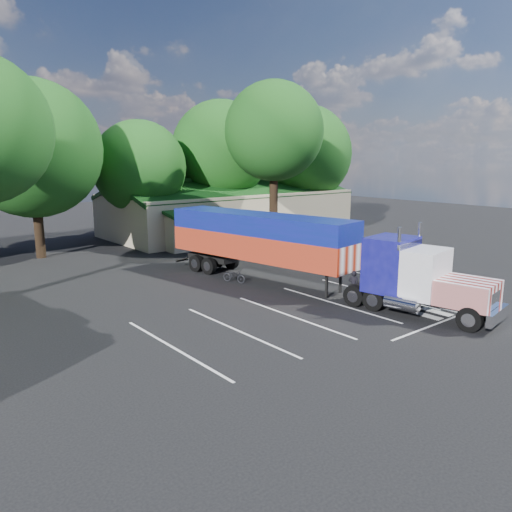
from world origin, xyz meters
TOP-DOWN VIEW (x-y plane):
  - ground at (0.00, 0.00)m, footprint 120.00×120.00m
  - event_hall at (13.74, 17.81)m, footprint 24.20×14.12m
  - tree_row_c at (-5.00, 16.20)m, footprint 10.00×10.00m
  - tree_row_d at (4.00, 17.50)m, footprint 8.00×8.00m
  - tree_row_e at (13.00, 18.00)m, footprint 9.60×9.60m
  - tree_row_f at (23.00, 16.80)m, footprint 10.40×10.40m
  - tree_near_right at (11.50, 8.50)m, footprint 8.00×8.00m
  - semi_truck at (3.85, -2.11)m, footprint 5.94×20.62m
  - woman at (4.50, -6.00)m, footprint 0.60×0.68m
  - bicycle at (1.80, 1.00)m, footprint 1.02×1.64m
  - silver_sedan at (12.00, 10.50)m, footprint 4.26×2.48m

SIDE VIEW (x-z plane):
  - ground at x=0.00m, z-range 0.00..0.00m
  - bicycle at x=1.80m, z-range 0.00..0.81m
  - silver_sedan at x=12.00m, z-range 0.00..1.33m
  - woman at x=4.50m, z-range 0.00..1.58m
  - event_hall at x=13.74m, z-range -0.56..4.99m
  - semi_truck at x=3.85m, z-range 0.28..4.57m
  - tree_row_d at x=4.00m, z-range 1.28..11.88m
  - tree_row_f at x=23.00m, z-range 1.29..14.29m
  - tree_row_c at x=-5.00m, z-range 1.51..14.56m
  - tree_row_e at x=13.00m, z-range 1.64..14.54m
  - tree_near_right at x=11.50m, z-range 2.71..16.21m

